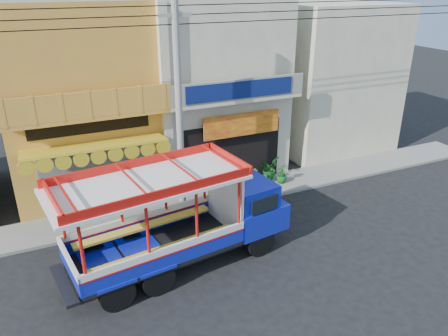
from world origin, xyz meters
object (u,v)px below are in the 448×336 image
object	(u,v)px
songthaew_truck	(193,215)
utility_pole	(182,90)
potted_plant_b	(253,180)
green_sign	(78,211)
potted_plant_a	(269,168)
potted_plant_c	(282,174)

from	to	relation	value
songthaew_truck	utility_pole	bearing A→B (deg)	74.61
songthaew_truck	potted_plant_b	distance (m)	5.58
green_sign	potted_plant_a	bearing A→B (deg)	1.84
green_sign	potted_plant_b	distance (m)	7.40
utility_pole	songthaew_truck	bearing A→B (deg)	-105.39
green_sign	potted_plant_c	distance (m)	8.94
songthaew_truck	green_sign	world-z (taller)	songthaew_truck
potted_plant_a	utility_pole	bearing A→B (deg)	157.06
potted_plant_a	green_sign	bearing A→B (deg)	143.07
songthaew_truck	potted_plant_a	world-z (taller)	songthaew_truck
songthaew_truck	potted_plant_a	size ratio (longest dim) A/B	7.46
songthaew_truck	potted_plant_c	distance (m)	6.89
green_sign	potted_plant_c	bearing A→B (deg)	-2.24
green_sign	potted_plant_b	size ratio (longest dim) A/B	0.93
potted_plant_c	potted_plant_b	bearing A→B (deg)	-48.75
green_sign	potted_plant_b	bearing A→B (deg)	-3.74
potted_plant_b	potted_plant_c	bearing A→B (deg)	-105.30
potted_plant_a	potted_plant_c	xyz separation A→B (m)	(0.33, -0.63, -0.08)
potted_plant_b	potted_plant_a	bearing A→B (deg)	-78.37
songthaew_truck	green_sign	distance (m)	5.34
songthaew_truck	potted_plant_b	world-z (taller)	songthaew_truck
songthaew_truck	potted_plant_a	distance (m)	6.98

